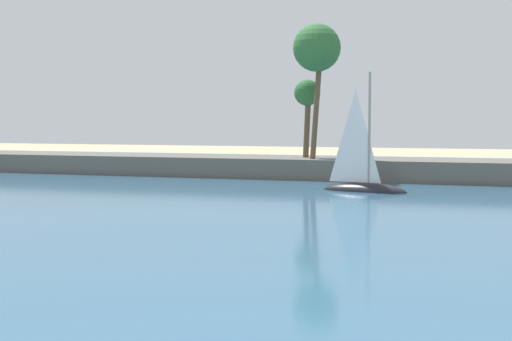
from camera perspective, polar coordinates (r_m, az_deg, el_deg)
The scene contains 3 objects.
sea at distance 56.36m, azimuth 12.51°, elevation -1.25°, with size 220.00×90.24×0.06m, color #33607F.
palm_headland at distance 61.29m, azimuth 13.50°, elevation 2.07°, with size 106.91×6.90×13.16m.
sailboat_mid_bay at distance 51.70m, azimuth 8.40°, elevation -0.73°, with size 6.45×3.04×8.99m.
Camera 1 is at (6.01, -3.67, 5.07)m, focal length 50.86 mm.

